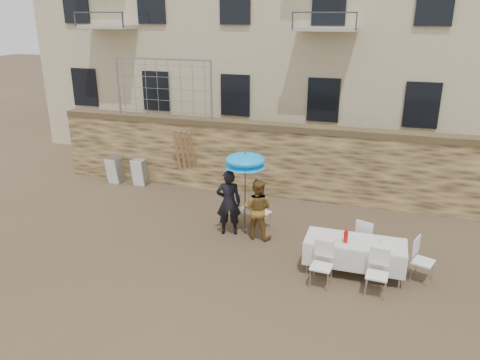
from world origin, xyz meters
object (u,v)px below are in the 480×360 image
(couple_chair_right, at_px, (261,211))
(soda_bottle, at_px, (346,237))
(table_chair_front_right, at_px, (377,274))
(table_chair_back, at_px, (366,238))
(table_chair_front_left, at_px, (321,266))
(banquet_table, at_px, (355,242))
(couple_chair_left, at_px, (235,208))
(chair_stack_left, at_px, (118,168))
(umbrella, at_px, (245,163))
(chair_stack_right, at_px, (142,171))
(woman_dress, at_px, (257,209))
(man_suit, at_px, (229,202))
(table_chair_side, at_px, (423,261))

(couple_chair_right, xyz_separation_m, soda_bottle, (2.30, -1.71, 0.43))
(table_chair_front_right, xyz_separation_m, table_chair_back, (-0.30, 1.55, 0.00))
(table_chair_front_left, xyz_separation_m, table_chair_front_right, (1.10, -0.00, 0.00))
(banquet_table, height_order, table_chair_back, table_chair_back)
(table_chair_front_right, bearing_deg, couple_chair_right, 146.00)
(couple_chair_left, xyz_separation_m, chair_stack_left, (-4.80, 2.06, -0.02))
(umbrella, xyz_separation_m, chair_stack_right, (-4.30, 2.51, -1.45))
(couple_chair_right, xyz_separation_m, banquet_table, (2.50, -1.56, 0.25))
(chair_stack_left, bearing_deg, table_chair_front_right, -27.21)
(chair_stack_right, bearing_deg, table_chair_front_right, -29.90)
(woman_dress, bearing_deg, banquet_table, 161.39)
(man_suit, bearing_deg, table_chair_front_left, 128.90)
(woman_dress, distance_m, table_chair_front_right, 3.45)
(banquet_table, height_order, table_chair_side, table_chair_side)
(couple_chair_left, relative_size, table_chair_front_left, 1.00)
(couple_chair_right, height_order, soda_bottle, soda_bottle)
(table_chair_front_left, height_order, chair_stack_right, table_chair_front_left)
(soda_bottle, distance_m, table_chair_side, 1.67)
(banquet_table, relative_size, chair_stack_left, 2.28)
(banquet_table, bearing_deg, table_chair_front_right, -56.31)
(table_chair_back, distance_m, table_chair_side, 1.39)
(man_suit, distance_m, banquet_table, 3.36)
(soda_bottle, distance_m, chair_stack_right, 7.88)
(table_chair_front_left, bearing_deg, table_chair_back, 68.35)
(man_suit, bearing_deg, couple_chair_left, -107.01)
(man_suit, height_order, couple_chair_right, man_suit)
(man_suit, xyz_separation_m, chair_stack_right, (-3.90, 2.61, -0.39))
(woman_dress, xyz_separation_m, banquet_table, (2.45, -1.01, -0.04))
(woman_dress, relative_size, couple_chair_right, 1.61)
(couple_chair_left, xyz_separation_m, table_chair_back, (3.40, -0.76, 0.00))
(soda_bottle, distance_m, chair_stack_left, 8.68)
(couple_chair_right, distance_m, chair_stack_left, 5.88)
(soda_bottle, relative_size, table_chair_side, 0.27)
(table_chair_back, height_order, table_chair_side, same)
(banquet_table, bearing_deg, couple_chair_left, 154.01)
(woman_dress, xyz_separation_m, chair_stack_left, (-5.55, 2.61, -0.31))
(woman_dress, distance_m, table_chair_side, 3.97)
(man_suit, distance_m, chair_stack_left, 5.48)
(couple_chair_left, bearing_deg, chair_stack_right, -26.35)
(man_suit, bearing_deg, table_chair_back, 159.43)
(umbrella, height_order, table_chair_front_left, umbrella)
(woman_dress, relative_size, umbrella, 0.76)
(couple_chair_right, bearing_deg, soda_bottle, 168.14)
(chair_stack_left, xyz_separation_m, chair_stack_right, (0.90, 0.00, 0.00))
(man_suit, xyz_separation_m, table_chair_front_right, (3.70, -1.76, -0.37))
(woman_dress, xyz_separation_m, table_chair_front_right, (2.95, -1.76, -0.29))
(umbrella, bearing_deg, man_suit, -165.96)
(couple_chair_left, xyz_separation_m, couple_chair_right, (0.70, 0.00, 0.00))
(couple_chair_left, bearing_deg, table_chair_front_right, 149.52)
(soda_bottle, bearing_deg, couple_chair_right, 143.38)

